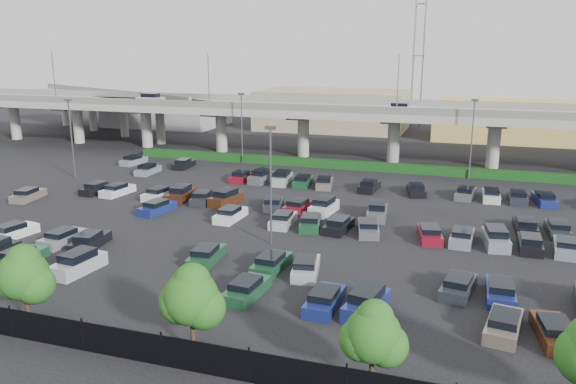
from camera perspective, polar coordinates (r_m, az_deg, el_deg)
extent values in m
plane|color=black|center=(56.21, 1.04, -2.68)|extent=(280.00, 280.00, 0.00)
cube|color=#9A9B92|center=(85.35, 7.45, 8.04)|extent=(150.00, 13.00, 1.10)
cube|color=#63645F|center=(79.14, 6.61, 8.34)|extent=(150.00, 0.50, 1.00)
cube|color=#63645F|center=(91.37, 8.22, 9.09)|extent=(150.00, 0.50, 1.00)
cylinder|color=#9A9B92|center=(116.79, -25.98, 6.48)|extent=(1.80, 1.80, 6.70)
cube|color=#63645F|center=(116.48, -26.15, 8.01)|extent=(2.60, 9.75, 0.50)
cylinder|color=#9A9B92|center=(107.59, -20.55, 6.46)|extent=(1.80, 1.80, 6.70)
cube|color=#63645F|center=(107.25, -20.70, 8.12)|extent=(2.60, 9.75, 0.50)
cylinder|color=#9A9B92|center=(99.52, -14.17, 6.36)|extent=(1.80, 1.80, 6.70)
cube|color=#63645F|center=(99.15, -14.29, 8.16)|extent=(2.60, 9.75, 0.50)
cylinder|color=#9A9B92|center=(92.87, -6.79, 6.14)|extent=(1.80, 1.80, 6.70)
cube|color=#63645F|center=(92.47, -6.84, 8.08)|extent=(2.60, 9.75, 0.50)
cylinder|color=#9A9B92|center=(87.96, 1.57, 5.78)|extent=(1.80, 1.80, 6.70)
cube|color=#63645F|center=(87.54, 1.59, 7.82)|extent=(2.60, 9.75, 0.50)
cylinder|color=#9A9B92|center=(85.09, 10.68, 5.25)|extent=(1.80, 1.80, 6.70)
cube|color=#63645F|center=(84.66, 10.78, 7.35)|extent=(2.60, 9.75, 0.50)
cylinder|color=#9A9B92|center=(84.48, 20.15, 4.55)|extent=(1.80, 1.80, 6.70)
cube|color=#63645F|center=(84.05, 20.34, 6.66)|extent=(2.60, 9.75, 0.50)
cube|color=#B0B1B5|center=(94.87, -13.77, 9.04)|extent=(4.40, 1.82, 1.05)
cube|color=black|center=(94.80, -13.80, 9.53)|extent=(2.60, 1.60, 0.65)
cube|color=white|center=(81.39, 11.26, 8.27)|extent=(4.40, 1.82, 0.82)
cube|color=black|center=(81.33, 11.28, 8.71)|extent=(2.30, 1.60, 0.50)
cylinder|color=#4E4D52|center=(101.55, -22.67, 10.65)|extent=(0.14, 0.14, 8.00)
cylinder|color=#4E4D52|center=(86.12, -8.06, 11.12)|extent=(0.14, 0.14, 8.00)
cylinder|color=#4E4D52|center=(78.04, 11.10, 10.67)|extent=(0.14, 0.14, 8.00)
cube|color=#9A9B92|center=(116.53, -17.75, 9.16)|extent=(50.93, 30.13, 1.10)
cube|color=#63645F|center=(116.45, -17.78, 9.67)|extent=(47.34, 22.43, 1.00)
cylinder|color=#9A9B92|center=(133.69, -21.68, 7.73)|extent=(1.60, 1.60, 6.70)
cylinder|color=#9A9B92|center=(123.01, -19.23, 7.45)|extent=(1.60, 1.60, 6.70)
cylinder|color=#9A9B92|center=(112.60, -16.33, 7.10)|extent=(1.60, 1.60, 6.70)
cylinder|color=#9A9B92|center=(102.53, -12.85, 6.66)|extent=(1.60, 1.60, 6.70)
cube|color=#113A13|center=(79.60, 6.34, 2.74)|extent=(66.00, 1.60, 1.10)
cube|color=black|center=(32.20, -14.28, -15.06)|extent=(70.00, 0.06, 1.80)
cylinder|color=black|center=(37.38, -26.31, -11.70)|extent=(0.10, 0.10, 2.00)
cylinder|color=black|center=(34.28, -20.13, -13.43)|extent=(0.10, 0.10, 2.00)
cylinder|color=black|center=(31.67, -12.71, -15.28)|extent=(0.10, 0.10, 2.00)
cylinder|color=black|center=(29.68, -3.98, -17.11)|extent=(0.10, 0.10, 2.00)
cylinder|color=black|center=(28.44, 5.94, -18.70)|extent=(0.10, 0.10, 2.00)
cylinder|color=#332316|center=(38.23, -24.92, -10.99)|extent=(0.26, 0.26, 1.96)
sphere|color=#1B5215|center=(37.33, -25.31, -7.65)|extent=(3.04, 3.04, 3.04)
sphere|color=#1B5215|center=(37.13, -24.31, -8.56)|extent=(2.39, 2.39, 2.39)
sphere|color=#1B5215|center=(37.79, -26.01, -8.00)|extent=(2.39, 2.39, 2.39)
sphere|color=#1B5215|center=(37.08, -25.28, -6.35)|extent=(2.06, 2.06, 2.06)
cylinder|color=#332316|center=(32.45, -9.65, -14.38)|extent=(0.26, 0.26, 1.97)
sphere|color=#1B5215|center=(31.37, -9.83, -10.51)|extent=(3.07, 3.07, 3.07)
sphere|color=#1B5215|center=(31.38, -8.53, -11.56)|extent=(2.41, 2.41, 2.41)
sphere|color=#1B5215|center=(31.72, -10.86, -10.93)|extent=(2.41, 2.41, 2.41)
sphere|color=#1B5215|center=(31.10, -9.73, -8.97)|extent=(2.08, 2.08, 2.08)
cylinder|color=#332316|center=(29.33, 8.46, -17.90)|extent=(0.26, 0.26, 1.80)
sphere|color=#1B5215|center=(28.23, 8.62, -14.13)|extent=(2.79, 2.79, 2.79)
sphere|color=#1B5215|center=(28.48, 9.95, -15.06)|extent=(2.19, 2.19, 2.19)
sphere|color=#1B5215|center=(28.38, 7.44, -14.61)|extent=(2.19, 2.19, 2.19)
sphere|color=#1B5215|center=(27.96, 8.81, -12.58)|extent=(1.89, 1.89, 1.89)
cube|color=#1A492B|center=(49.26, -25.55, -6.14)|extent=(1.94, 4.45, 0.82)
cube|color=black|center=(48.92, -25.79, -5.52)|extent=(1.67, 2.34, 0.50)
cube|color=#B0B1B5|center=(45.72, -20.50, -7.02)|extent=(2.25, 4.56, 1.05)
cube|color=black|center=(45.44, -20.59, -6.05)|extent=(1.86, 2.75, 0.65)
cube|color=#1A492B|center=(39.09, -4.20, -9.95)|extent=(2.17, 4.53, 0.82)
cube|color=black|center=(38.66, -4.33, -9.21)|extent=(1.78, 2.42, 0.50)
cube|color=navy|center=(37.52, 3.75, -11.03)|extent=(1.96, 4.45, 0.82)
cube|color=black|center=(37.07, 3.69, -10.28)|extent=(1.67, 2.35, 0.50)
cube|color=navy|center=(36.96, 7.97, -11.36)|extent=(2.60, 4.66, 1.05)
cube|color=black|center=(36.61, 8.01, -10.20)|extent=(2.05, 2.85, 0.65)
cube|color=#6E6056|center=(36.71, 21.05, -12.63)|extent=(2.51, 4.64, 0.82)
cube|color=black|center=(36.26, 21.15, -11.88)|extent=(1.95, 2.53, 0.50)
cube|color=#412211|center=(37.02, 25.39, -12.86)|extent=(2.40, 4.61, 0.82)
cube|color=black|center=(36.58, 25.54, -12.11)|extent=(1.90, 2.50, 0.50)
cube|color=white|center=(56.33, -26.18, -3.73)|extent=(2.54, 4.64, 0.82)
cube|color=black|center=(56.02, -26.39, -3.18)|extent=(1.97, 2.54, 0.50)
cube|color=gray|center=(52.73, -21.85, -4.45)|extent=(2.14, 4.52, 0.82)
cube|color=black|center=(52.39, -22.06, -3.86)|extent=(1.77, 2.41, 0.50)
cube|color=black|center=(51.05, -19.47, -4.83)|extent=(2.39, 4.60, 0.82)
cube|color=black|center=(50.71, -19.66, -4.23)|extent=(1.90, 2.49, 0.50)
cube|color=#1A492B|center=(45.42, -8.28, -6.51)|extent=(2.18, 4.54, 0.82)
cube|color=black|center=(45.03, -8.42, -5.85)|extent=(1.79, 2.42, 0.50)
cube|color=#1A492B|center=(43.38, -1.69, -7.38)|extent=(2.08, 4.50, 0.82)
cube|color=black|center=(42.97, -1.79, -6.70)|extent=(1.74, 2.39, 0.50)
cube|color=#B0B1B5|center=(42.59, 1.83, -7.81)|extent=(2.59, 4.66, 0.82)
cube|color=black|center=(42.18, 1.76, -7.11)|extent=(1.99, 2.55, 0.50)
cube|color=#262A31|center=(41.16, 16.89, -9.28)|extent=(2.57, 4.65, 0.82)
cube|color=black|center=(40.73, 16.95, -8.57)|extent=(1.98, 2.55, 0.50)
cube|color=navy|center=(41.25, 20.76, -9.55)|extent=(1.85, 4.41, 0.82)
cube|color=black|center=(40.83, 20.85, -8.85)|extent=(1.62, 2.31, 0.50)
cube|color=#6E6056|center=(69.50, -24.87, -0.36)|extent=(2.40, 4.61, 0.82)
cube|color=black|center=(69.21, -25.03, 0.11)|extent=(1.90, 2.50, 0.50)
cube|color=navy|center=(59.67, -13.12, -1.64)|extent=(2.51, 4.64, 0.82)
cube|color=black|center=(59.34, -13.25, -1.10)|extent=(1.96, 2.53, 0.50)
cube|color=white|center=(55.95, -5.85, -2.40)|extent=(2.00, 4.47, 0.82)
cube|color=black|center=(55.60, -5.95, -1.83)|extent=(1.69, 2.36, 0.50)
cube|color=#B0B1B5|center=(54.03, -0.50, -2.93)|extent=(2.08, 4.50, 0.82)
cube|color=black|center=(53.66, -0.57, -2.35)|extent=(1.74, 2.39, 0.50)
cube|color=#1A492B|center=(53.26, 2.31, -3.21)|extent=(2.63, 4.67, 0.82)
cube|color=black|center=(52.89, 2.26, -2.62)|extent=(2.01, 2.56, 0.50)
cube|color=black|center=(52.62, 5.20, -3.48)|extent=(2.25, 4.56, 0.82)
cube|color=black|center=(52.24, 5.17, -2.88)|extent=(1.82, 2.45, 0.50)
cube|color=#56595D|center=(52.11, 8.15, -3.74)|extent=(2.74, 4.69, 0.82)
cube|color=black|center=(51.74, 8.14, -3.14)|extent=(2.06, 2.59, 0.50)
cube|color=maroon|center=(51.53, 14.20, -4.26)|extent=(2.65, 4.67, 0.82)
cube|color=black|center=(51.15, 14.22, -3.66)|extent=(2.02, 2.57, 0.50)
cube|color=gray|center=(51.46, 17.25, -4.50)|extent=(2.13, 4.52, 0.82)
cube|color=black|center=(51.08, 17.30, -3.90)|extent=(1.76, 2.41, 0.50)
cube|color=gray|center=(51.50, 20.32, -4.61)|extent=(2.40, 4.61, 1.05)
cube|color=black|center=(51.25, 20.40, -3.74)|extent=(1.94, 2.79, 0.65)
cube|color=black|center=(51.76, 23.36, -4.95)|extent=(1.85, 4.41, 0.82)
cube|color=black|center=(51.38, 23.45, -4.35)|extent=(1.62, 2.31, 0.50)
cube|color=gray|center=(52.13, 26.37, -5.14)|extent=(2.18, 4.53, 0.82)
cube|color=black|center=(51.75, 26.48, -4.56)|extent=(1.79, 2.42, 0.50)
cube|color=black|center=(69.72, -18.78, 0.26)|extent=(2.26, 4.56, 0.82)
cube|color=black|center=(69.42, -18.92, 0.73)|extent=(1.83, 2.45, 0.50)
cube|color=white|center=(68.13, -16.92, 0.09)|extent=(2.27, 4.57, 0.82)
cube|color=black|center=(67.82, -17.05, 0.57)|extent=(1.83, 2.45, 0.50)
cube|color=white|center=(65.18, -12.94, -0.28)|extent=(2.35, 4.59, 0.82)
cube|color=black|center=(64.86, -13.06, 0.22)|extent=(1.87, 2.48, 0.50)
cube|color=#412211|center=(63.80, -10.83, -0.37)|extent=(2.04, 4.49, 1.05)
cube|color=black|center=(63.60, -10.86, 0.34)|extent=(1.73, 2.68, 0.65)
cube|color=#262A31|center=(62.58, -8.61, -0.68)|extent=(2.51, 4.64, 0.82)
cube|color=black|center=(62.25, -8.72, -0.16)|extent=(1.96, 2.53, 0.50)
cube|color=#412211|center=(61.39, -6.32, -0.78)|extent=(2.62, 4.66, 1.05)
cube|color=black|center=(61.18, -6.34, -0.04)|extent=(2.06, 2.85, 0.65)
cube|color=#262A31|center=(59.42, -1.48, -1.33)|extent=(2.81, 4.71, 0.82)
cube|color=black|center=(59.08, -1.54, -0.79)|extent=(2.10, 2.62, 0.50)
cube|color=maroon|center=(58.59, 1.06, -1.55)|extent=(2.38, 4.60, 0.82)
cube|color=black|center=(58.24, 1.01, -1.01)|extent=(1.89, 2.49, 0.50)
cube|color=white|center=(57.85, 3.67, -1.67)|extent=(2.32, 4.58, 1.05)
cube|color=black|center=(57.63, 3.68, -0.89)|extent=(1.89, 2.77, 0.65)
cube|color=#56595D|center=(56.80, 9.05, -2.13)|extent=(2.23, 4.55, 1.05)
cube|color=black|center=(56.57, 9.08, -1.33)|extent=(1.84, 2.74, 0.65)
cube|color=black|center=(56.51, 22.95, -3.33)|extent=(2.06, 4.49, 0.82)
cube|color=black|center=(56.14, 23.03, -2.78)|extent=(1.73, 2.39, 0.50)
cube|color=#262A31|center=(56.84, 25.71, -3.52)|extent=(1.96, 4.45, 0.82)
cube|color=black|center=(56.48, 25.80, -2.97)|extent=(1.67, 2.35, 0.50)
cube|color=gray|center=(78.53, -14.03, 2.13)|extent=(2.01, 4.47, 0.82)
cube|color=black|center=(78.24, -14.14, 2.55)|extent=(1.70, 2.37, 0.50)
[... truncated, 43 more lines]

